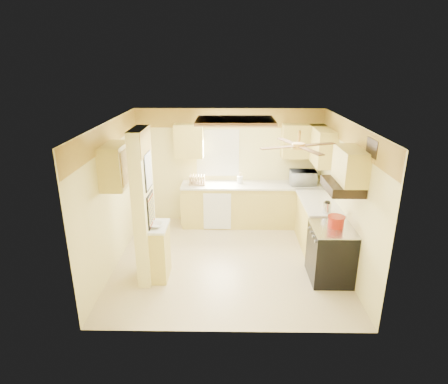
{
  "coord_description": "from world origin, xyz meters",
  "views": [
    {
      "loc": [
        0.0,
        -6.01,
        3.45
      ],
      "look_at": [
        -0.09,
        0.35,
        1.2
      ],
      "focal_mm": 30.0,
      "sensor_mm": 36.0,
      "label": 1
    }
  ],
  "objects_px": {
    "stove": "(331,253)",
    "bowl": "(155,225)",
    "kettle": "(327,208)",
    "microwave": "(303,178)",
    "dutch_oven": "(336,221)"
  },
  "relations": [
    {
      "from": "microwave",
      "to": "bowl",
      "type": "bearing_deg",
      "value": 39.03
    },
    {
      "from": "bowl",
      "to": "microwave",
      "type": "bearing_deg",
      "value": 38.63
    },
    {
      "from": "microwave",
      "to": "dutch_oven",
      "type": "height_order",
      "value": "microwave"
    },
    {
      "from": "dutch_oven",
      "to": "kettle",
      "type": "relative_size",
      "value": 1.28
    },
    {
      "from": "stove",
      "to": "bowl",
      "type": "distance_m",
      "value": 2.89
    },
    {
      "from": "stove",
      "to": "kettle",
      "type": "distance_m",
      "value": 0.81
    },
    {
      "from": "kettle",
      "to": "stove",
      "type": "bearing_deg",
      "value": -92.72
    },
    {
      "from": "stove",
      "to": "kettle",
      "type": "relative_size",
      "value": 4.28
    },
    {
      "from": "stove",
      "to": "bowl",
      "type": "relative_size",
      "value": 3.75
    },
    {
      "from": "stove",
      "to": "microwave",
      "type": "bearing_deg",
      "value": 92.66
    },
    {
      "from": "bowl",
      "to": "dutch_oven",
      "type": "distance_m",
      "value": 2.9
    },
    {
      "from": "stove",
      "to": "kettle",
      "type": "height_order",
      "value": "kettle"
    },
    {
      "from": "dutch_oven",
      "to": "kettle",
      "type": "bearing_deg",
      "value": 92.41
    },
    {
      "from": "microwave",
      "to": "stove",
      "type": "bearing_deg",
      "value": 93.07
    },
    {
      "from": "bowl",
      "to": "dutch_oven",
      "type": "xyz_separation_m",
      "value": [
        2.89,
        0.1,
        0.04
      ]
    }
  ]
}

